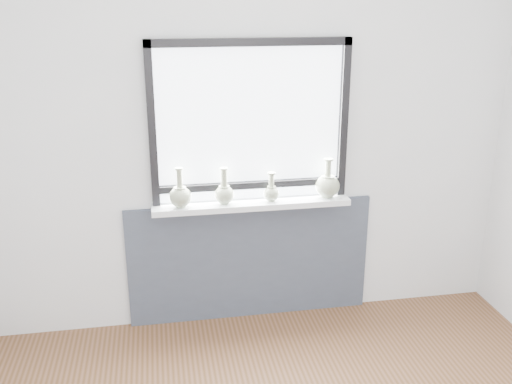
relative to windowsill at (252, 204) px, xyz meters
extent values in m
cube|color=silver|center=(0.00, 0.10, 0.42)|extent=(3.60, 0.02, 2.60)
cube|color=#3C4556|center=(0.00, 0.07, -0.45)|extent=(1.70, 0.03, 0.86)
cube|color=white|center=(0.00, 0.00, 0.00)|extent=(1.32, 0.18, 0.04)
cube|color=black|center=(-0.62, 0.05, 0.55)|extent=(0.05, 0.06, 1.05)
cube|color=black|center=(0.62, 0.05, 0.55)|extent=(0.05, 0.06, 1.05)
cube|color=black|center=(0.00, 0.05, 1.04)|extent=(1.30, 0.06, 0.05)
cube|color=black|center=(0.00, 0.05, 0.12)|extent=(1.20, 0.05, 0.04)
cube|color=white|center=(0.00, 0.08, 0.52)|extent=(1.20, 0.01, 1.00)
cylinder|color=#9DA98A|center=(-0.47, -0.02, 0.02)|extent=(0.07, 0.07, 0.01)
ellipsoid|color=#9DA98A|center=(-0.47, -0.02, 0.09)|extent=(0.15, 0.15, 0.13)
cone|color=#9DA98A|center=(-0.47, -0.02, 0.14)|extent=(0.08, 0.08, 0.03)
cylinder|color=#9DA98A|center=(-0.47, -0.02, 0.20)|extent=(0.04, 0.04, 0.14)
cylinder|color=#9DA98A|center=(-0.47, -0.02, 0.28)|extent=(0.05, 0.05, 0.01)
cylinder|color=#9DA98A|center=(-0.18, 0.00, 0.02)|extent=(0.06, 0.06, 0.01)
ellipsoid|color=#9DA98A|center=(-0.18, 0.00, 0.08)|extent=(0.13, 0.13, 0.12)
cone|color=#9DA98A|center=(-0.18, 0.00, 0.13)|extent=(0.07, 0.07, 0.03)
cylinder|color=#9DA98A|center=(-0.18, 0.00, 0.19)|extent=(0.04, 0.04, 0.13)
cylinder|color=#9DA98A|center=(-0.18, 0.00, 0.26)|extent=(0.05, 0.05, 0.01)
cylinder|color=#9DA98A|center=(0.13, -0.01, 0.02)|extent=(0.05, 0.05, 0.01)
ellipsoid|color=#9DA98A|center=(0.13, -0.01, 0.07)|extent=(0.11, 0.11, 0.10)
cone|color=#9DA98A|center=(0.13, -0.01, 0.11)|extent=(0.06, 0.06, 0.03)
cylinder|color=#9DA98A|center=(0.13, -0.01, 0.15)|extent=(0.04, 0.04, 0.10)
cylinder|color=#9DA98A|center=(0.13, -0.01, 0.21)|extent=(0.05, 0.05, 0.01)
cylinder|color=#9DA98A|center=(0.52, 0.00, 0.02)|extent=(0.07, 0.07, 0.01)
ellipsoid|color=#9DA98A|center=(0.52, 0.00, 0.10)|extent=(0.17, 0.17, 0.15)
cone|color=#9DA98A|center=(0.52, 0.00, 0.15)|extent=(0.09, 0.09, 0.03)
cylinder|color=#9DA98A|center=(0.52, 0.00, 0.21)|extent=(0.04, 0.04, 0.13)
cylinder|color=#9DA98A|center=(0.52, 0.00, 0.28)|extent=(0.06, 0.06, 0.01)
camera|label=1|loc=(-0.60, -3.51, 1.31)|focal=40.00mm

